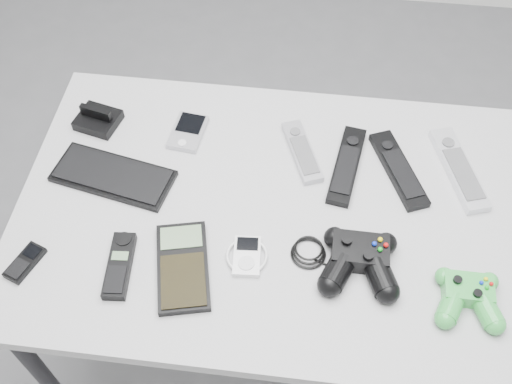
# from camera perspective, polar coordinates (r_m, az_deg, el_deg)

# --- Properties ---
(floor) EXTENTS (3.50, 3.50, 0.00)m
(floor) POSITION_cam_1_polar(r_m,az_deg,el_deg) (1.93, 2.99, -13.21)
(floor) COLOR slate
(floor) RESTS_ON ground
(desk) EXTENTS (1.10, 0.71, 0.74)m
(desk) POSITION_cam_1_polar(r_m,az_deg,el_deg) (1.31, 2.01, -3.23)
(desk) COLOR #98989B
(desk) RESTS_ON floor
(pda_keyboard) EXTENTS (0.28, 0.16, 0.02)m
(pda_keyboard) POSITION_cam_1_polar(r_m,az_deg,el_deg) (1.33, -13.45, 1.53)
(pda_keyboard) COLOR black
(pda_keyboard) RESTS_ON desk
(dock_bracket) EXTENTS (0.11, 0.10, 0.05)m
(dock_bracket) POSITION_cam_1_polar(r_m,az_deg,el_deg) (1.44, -14.91, 6.98)
(dock_bracket) COLOR black
(dock_bracket) RESTS_ON desk
(pda) EXTENTS (0.08, 0.12, 0.02)m
(pda) POSITION_cam_1_polar(r_m,az_deg,el_deg) (1.39, -6.51, 5.73)
(pda) COLOR #A4A3AA
(pda) RESTS_ON desk
(remote_silver_a) EXTENTS (0.11, 0.18, 0.02)m
(remote_silver_a) POSITION_cam_1_polar(r_m,az_deg,el_deg) (1.34, 4.40, 3.90)
(remote_silver_a) COLOR #A4A3AA
(remote_silver_a) RESTS_ON desk
(remote_black_a) EXTENTS (0.08, 0.22, 0.02)m
(remote_black_a) POSITION_cam_1_polar(r_m,az_deg,el_deg) (1.33, 8.64, 2.57)
(remote_black_a) COLOR black
(remote_black_a) RESTS_ON desk
(remote_black_b) EXTENTS (0.13, 0.22, 0.02)m
(remote_black_b) POSITION_cam_1_polar(r_m,az_deg,el_deg) (1.34, 13.42, 2.14)
(remote_black_b) COLOR black
(remote_black_b) RESTS_ON desk
(remote_silver_b) EXTENTS (0.12, 0.23, 0.02)m
(remote_silver_b) POSITION_cam_1_polar(r_m,az_deg,el_deg) (1.38, 18.76, 2.13)
(remote_silver_b) COLOR silver
(remote_silver_b) RESTS_ON desk
(mobile_phone) EXTENTS (0.07, 0.09, 0.01)m
(mobile_phone) POSITION_cam_1_polar(r_m,az_deg,el_deg) (1.26, -21.16, -6.27)
(mobile_phone) COLOR black
(mobile_phone) RESTS_ON desk
(cordless_handset) EXTENTS (0.06, 0.14, 0.02)m
(cordless_handset) POSITION_cam_1_polar(r_m,az_deg,el_deg) (1.20, -12.88, -6.83)
(cordless_handset) COLOR black
(cordless_handset) RESTS_ON desk
(calculator) EXTENTS (0.14, 0.21, 0.02)m
(calculator) POSITION_cam_1_polar(r_m,az_deg,el_deg) (1.18, -6.99, -7.06)
(calculator) COLOR black
(calculator) RESTS_ON desk
(mp3_player) EXTENTS (0.09, 0.09, 0.02)m
(mp3_player) POSITION_cam_1_polar(r_m,az_deg,el_deg) (1.19, -0.87, -6.10)
(mp3_player) COLOR silver
(mp3_player) RESTS_ON desk
(controller_black) EXTENTS (0.27, 0.17, 0.05)m
(controller_black) POSITION_cam_1_polar(r_m,az_deg,el_deg) (1.18, 9.86, -6.27)
(controller_black) COLOR black
(controller_black) RESTS_ON desk
(controller_green) EXTENTS (0.13, 0.14, 0.04)m
(controller_green) POSITION_cam_1_polar(r_m,az_deg,el_deg) (1.20, 19.59, -9.26)
(controller_green) COLOR #23823A
(controller_green) RESTS_ON desk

